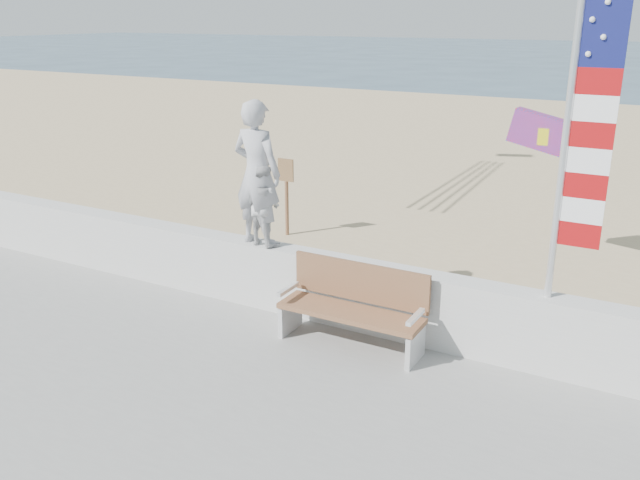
% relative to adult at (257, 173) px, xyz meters
% --- Properties ---
extents(ground, '(220.00, 220.00, 0.00)m').
position_rel_adult_xyz_m(ground, '(0.86, -2.00, -2.05)').
color(ground, '#2E4A5D').
rests_on(ground, ground).
extents(sand, '(90.00, 40.00, 0.08)m').
position_rel_adult_xyz_m(sand, '(0.86, 7.00, -2.01)').
color(sand, tan).
rests_on(sand, ground).
extents(seawall, '(30.00, 0.35, 0.90)m').
position_rel_adult_xyz_m(seawall, '(0.86, 0.00, -1.42)').
color(seawall, beige).
rests_on(seawall, boardwalk).
extents(adult, '(0.73, 0.50, 1.94)m').
position_rel_adult_xyz_m(adult, '(0.00, 0.00, 0.00)').
color(adult, '#A8A8AE').
rests_on(adult, seawall).
extents(child, '(0.60, 0.51, 1.10)m').
position_rel_adult_xyz_m(child, '(0.08, 0.00, -0.42)').
color(child, silver).
rests_on(child, seawall).
extents(bench, '(1.80, 0.57, 1.00)m').
position_rel_adult_xyz_m(bench, '(1.67, -0.45, -1.36)').
color(bench, brown).
rests_on(bench, boardwalk).
extents(flag, '(0.50, 0.08, 3.50)m').
position_rel_adult_xyz_m(flag, '(3.96, -0.00, 0.94)').
color(flag, silver).
rests_on(flag, seawall).
extents(parafoil_kite, '(1.05, 0.30, 0.71)m').
position_rel_adult_xyz_m(parafoil_kite, '(2.93, 3.62, 0.24)').
color(parafoil_kite, red).
rests_on(parafoil_kite, ground).
extents(sign, '(0.32, 0.07, 1.46)m').
position_rel_adult_xyz_m(sign, '(-1.46, 3.09, -1.11)').
color(sign, brown).
rests_on(sign, sand).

